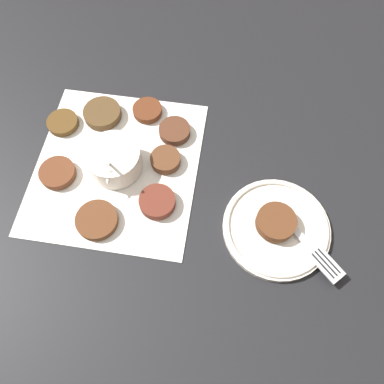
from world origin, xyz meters
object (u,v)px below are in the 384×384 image
(sauce_bowl, at_px, (113,161))
(fork, at_px, (311,248))
(serving_plate, at_px, (276,228))
(fritter_on_plate, at_px, (276,222))

(sauce_bowl, xyz_separation_m, fork, (0.15, 0.36, -0.01))
(sauce_bowl, height_order, fork, sauce_bowl)
(fork, bearing_deg, sauce_bowl, -111.98)
(fork, bearing_deg, serving_plate, -123.90)
(sauce_bowl, relative_size, fritter_on_plate, 1.58)
(sauce_bowl, bearing_deg, fritter_on_plate, 70.77)
(sauce_bowl, xyz_separation_m, fritter_on_plate, (0.11, 0.30, 0.00))
(fritter_on_plate, xyz_separation_m, fork, (0.04, 0.06, -0.01))
(sauce_bowl, distance_m, fork, 0.39)
(serving_plate, height_order, fritter_on_plate, fritter_on_plate)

